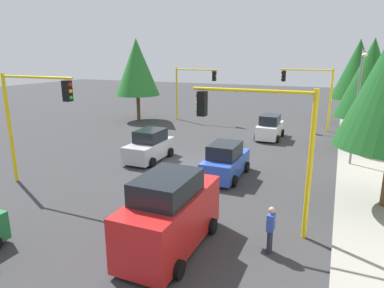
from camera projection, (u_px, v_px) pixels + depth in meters
The scene contains 15 objects.
ground_plane at pixel (187, 166), 21.00m from camera, with size 120.00×120.00×0.00m, color #353538.
sidewalk_kerb at pixel (372, 163), 21.38m from camera, with size 80.00×4.00×0.15m, color gray.
traffic_signal_near_left at pixel (260, 131), 12.50m from camera, with size 0.36×4.59×5.54m.
traffic_signal_near_right at pixel (32, 108), 16.85m from camera, with size 0.36×4.59×5.76m.
traffic_signal_far_right at pixel (193, 84), 34.64m from camera, with size 0.36×4.59×5.37m.
traffic_signal_far_left at pixel (310, 87), 30.25m from camera, with size 0.36×4.59×5.52m.
street_lamp_curbside at pixel (358, 96), 19.56m from camera, with size 2.15×0.28×7.00m.
tree_opposite_side at pixel (137, 67), 34.52m from camera, with size 4.52×4.52×8.28m.
tree_roadside_mid at pixel (370, 79), 22.96m from camera, with size 4.25×4.25×7.77m.
tree_roadside_far at pixel (358, 69), 31.97m from camera, with size 4.43×4.43×8.11m.
delivery_van_red at pixel (170, 214), 11.78m from camera, with size 4.80×2.22×2.77m.
car_silver at pixel (150, 146), 22.04m from camera, with size 3.90×2.03×1.98m.
car_white at pixel (270, 128), 27.71m from camera, with size 3.78×1.92×1.98m.
car_blue at pixel (225, 162), 18.91m from camera, with size 4.05×2.01×1.98m.
pedestrian_crossing at pixel (271, 228), 11.58m from camera, with size 0.40×0.24×1.70m.
Camera 1 is at (18.21, 8.23, 6.62)m, focal length 31.83 mm.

